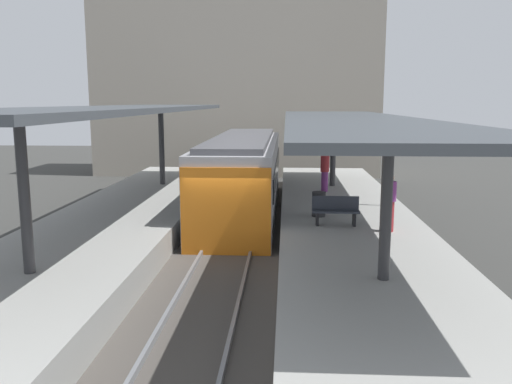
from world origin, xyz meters
name	(u,v)px	position (x,y,z in m)	size (l,w,h in m)	color
ground_plane	(228,256)	(0.00, 0.00, 0.00)	(80.00, 80.00, 0.00)	#383835
platform_left	(106,238)	(-3.80, 0.00, 0.50)	(4.40, 28.00, 1.00)	#9E9E99
platform_right	(353,242)	(3.80, 0.00, 0.50)	(4.40, 28.00, 1.00)	#9E9E99
track_ballast	(228,252)	(0.00, 0.00, 0.10)	(3.20, 28.00, 0.20)	#4C4742
rail_near_side	(205,247)	(-0.72, 0.00, 0.27)	(0.08, 28.00, 0.14)	slate
rail_far_side	(252,247)	(0.72, 0.00, 0.27)	(0.08, 28.00, 0.14)	slate
commuter_train	(243,175)	(0.00, 5.58, 1.73)	(2.78, 12.47, 3.10)	#ADADB2
canopy_left	(115,111)	(-3.80, 1.40, 4.38)	(4.18, 21.00, 3.51)	#333335
canopy_right	(351,121)	(3.80, 1.40, 4.05)	(4.18, 21.00, 3.17)	#333335
platform_bench	(336,210)	(3.25, 0.04, 1.46)	(1.40, 0.41, 0.86)	black
platform_sign	(387,160)	(5.30, 3.19, 2.62)	(0.90, 0.08, 2.21)	#262628
litter_bin	(319,204)	(2.81, 1.24, 1.40)	(0.44, 0.44, 0.80)	#2D2D30
passenger_near_bench	(325,170)	(3.34, 6.13, 1.89)	(0.36, 0.36, 1.72)	#7A337A
passenger_mid_platform	(390,202)	(4.69, -0.68, 1.86)	(0.36, 0.36, 1.67)	maroon
station_building_backdrop	(238,89)	(-1.46, 20.00, 5.50)	(18.00, 6.00, 11.00)	#A89E8E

